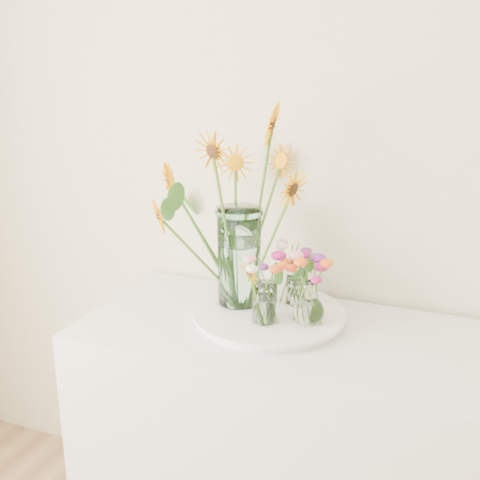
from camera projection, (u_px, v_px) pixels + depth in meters
The scene contains 10 objects.
counter at pixel (303, 461), 1.93m from camera, with size 1.40×0.60×0.90m, color white.
tray at pixel (269, 316), 1.89m from camera, with size 0.46×0.46×0.03m, color white.
mason_jar at pixel (239, 257), 1.91m from camera, with size 0.14×0.14×0.32m, color silver.
sunflower_bouquet at pixel (239, 209), 1.86m from camera, with size 0.91×0.91×0.63m, color #FC9F05, non-canonical shape.
small_vase_a at pixel (265, 303), 1.79m from camera, with size 0.07×0.07×0.13m, color white.
wildflower_posy_a at pixel (265, 289), 1.78m from camera, with size 0.20×0.20×0.22m, color #FB5815, non-canonical shape.
small_vase_b at pixel (309, 302), 1.79m from camera, with size 0.09×0.09×0.13m, color white, non-canonical shape.
wildflower_posy_b at pixel (310, 288), 1.78m from camera, with size 0.19×0.19×0.22m, color #FB5815, non-canonical shape.
small_vase_c at pixel (297, 287), 1.93m from camera, with size 0.07×0.07×0.12m, color white.
wildflower_posy_c at pixel (297, 274), 1.92m from camera, with size 0.20×0.20×0.21m, color #FB5815, non-canonical shape.
Camera 1 is at (0.14, 0.34, 1.70)m, focal length 45.00 mm.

